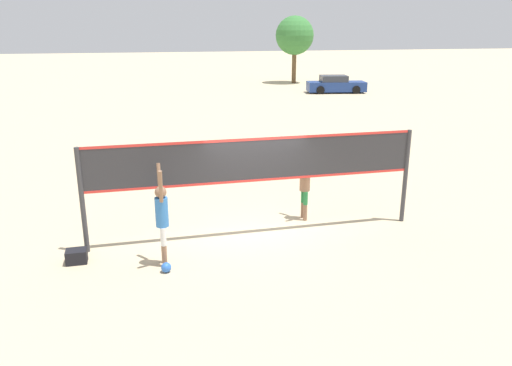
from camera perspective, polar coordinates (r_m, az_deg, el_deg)
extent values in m
plane|color=#C6B28C|center=(12.69, 0.00, -5.95)|extent=(200.00, 200.00, 0.00)
cylinder|color=#38383D|center=(12.00, -19.26, -1.95)|extent=(0.12, 0.12, 2.51)
cylinder|color=#38383D|center=(13.76, 16.70, 0.71)|extent=(0.12, 0.12, 2.51)
cube|color=#2D2D33|center=(12.05, 0.00, 2.65)|extent=(8.03, 0.02, 1.09)
cube|color=red|center=(11.93, 0.00, 5.04)|extent=(8.03, 0.03, 0.06)
cube|color=red|center=(12.19, 0.00, 0.32)|extent=(8.03, 0.03, 0.06)
cylinder|color=#8C664C|center=(11.18, -10.41, -8.20)|extent=(0.11, 0.11, 0.50)
cylinder|color=white|center=(10.99, -10.54, -6.04)|extent=(0.12, 0.12, 0.41)
cylinder|color=#8C664C|center=(11.36, -10.48, -7.77)|extent=(0.11, 0.11, 0.50)
cylinder|color=white|center=(11.18, -10.60, -5.65)|extent=(0.12, 0.12, 0.41)
cylinder|color=#3372BF|center=(10.89, -10.72, -3.28)|extent=(0.28, 0.28, 0.65)
sphere|color=#8C664C|center=(10.74, -10.86, -1.03)|extent=(0.25, 0.25, 0.25)
cylinder|color=#8C664C|center=(10.45, -10.84, -0.41)|extent=(0.08, 0.23, 0.73)
cylinder|color=#8C664C|center=(10.92, -10.99, 0.35)|extent=(0.08, 0.23, 0.73)
cylinder|color=#8C664C|center=(13.79, 5.37, -3.08)|extent=(0.11, 0.11, 0.45)
cylinder|color=#267F3F|center=(13.65, 5.41, -1.47)|extent=(0.12, 0.12, 0.37)
cylinder|color=#8C664C|center=(13.61, 5.64, -3.36)|extent=(0.11, 0.11, 0.45)
cylinder|color=#267F3F|center=(13.47, 5.69, -1.73)|extent=(0.12, 0.12, 0.37)
cylinder|color=#8C664C|center=(13.41, 5.61, 0.32)|extent=(0.28, 0.28, 0.58)
sphere|color=#8C664C|center=(13.30, 5.66, 1.98)|extent=(0.23, 0.23, 0.23)
cylinder|color=#8C664C|center=(13.47, 5.35, 2.96)|extent=(0.08, 0.21, 0.65)
cylinder|color=#8C664C|center=(13.04, 6.03, 2.45)|extent=(0.08, 0.21, 0.65)
sphere|color=blue|center=(10.99, -10.22, -9.47)|extent=(0.22, 0.22, 0.22)
cube|color=black|center=(11.90, -19.82, -7.88)|extent=(0.45, 0.34, 0.31)
cube|color=navy|center=(41.31, 9.15, 10.85)|extent=(4.85, 2.53, 0.76)
cube|color=#2D333D|center=(41.20, 8.87, 11.72)|extent=(2.33, 1.94, 0.49)
cylinder|color=black|center=(42.46, 10.81, 10.68)|extent=(0.67, 0.33, 0.64)
cylinder|color=black|center=(40.87, 11.37, 10.40)|extent=(0.67, 0.33, 0.64)
cylinder|color=black|center=(41.85, 6.94, 10.76)|extent=(0.67, 0.33, 0.64)
cylinder|color=black|center=(40.24, 7.37, 10.49)|extent=(0.67, 0.33, 0.64)
cylinder|color=brown|center=(48.26, 4.37, 13.32)|extent=(0.41, 0.41, 3.36)
sphere|color=#387A38|center=(48.14, 4.44, 16.47)|extent=(3.53, 3.53, 3.53)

